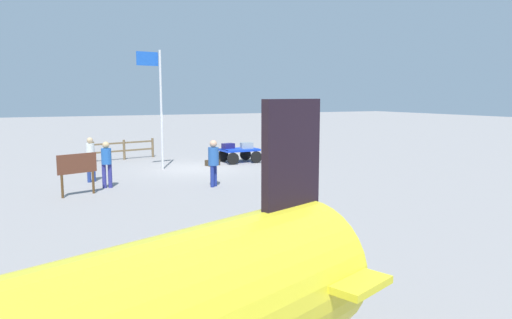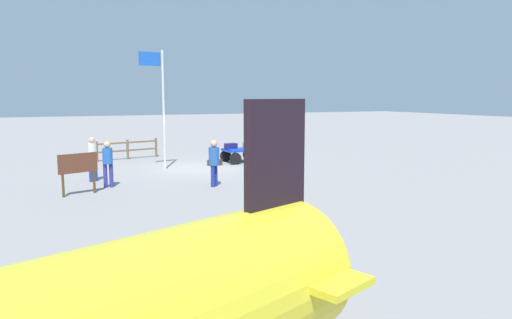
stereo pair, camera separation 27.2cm
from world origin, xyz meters
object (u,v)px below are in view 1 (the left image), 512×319
Objects in this scene: signboard at (77,167)px; suitcase_grey at (228,146)px; suitcase_dark at (212,163)px; worker_trailing at (106,161)px; suitcase_maroon at (247,145)px; luggage_cart at (239,153)px; flagpole at (158,98)px; worker_supervisor at (91,157)px; worker_lead at (213,159)px.

suitcase_grey is at bearing -144.61° from signboard.
suitcase_dark is 0.51× the size of signboard.
suitcase_maroon is at bearing -151.24° from worker_trailing.
luggage_cart is 0.36× the size of flagpole.
worker_supervisor is at bearing 19.29° from luggage_cart.
suitcase_dark is 0.14× the size of flagpole.
worker_lead is (2.88, 5.69, 0.20)m from suitcase_grey.
suitcase_maroon is at bearing -161.88° from worker_supervisor.
luggage_cart is 1.10× the size of worker_lead.
worker_lead is at bearing 98.81° from flagpole.
worker_lead is 1.22× the size of signboard.
worker_supervisor reaches higher than luggage_cart.
luggage_cart is 1.65m from suitcase_dark.
worker_lead is 1.02× the size of worker_trailing.
suitcase_dark is 3.92m from flagpole.
suitcase_grey is 9.08m from signboard.
worker_lead is (1.77, 4.93, 0.86)m from suitcase_dark.
worker_trailing is 1.43m from signboard.
suitcase_grey is 7.67m from worker_trailing.
suitcase_maroon is 2.09m from suitcase_dark.
worker_supervisor is (5.60, 2.06, 0.83)m from suitcase_dark.
luggage_cart is at bearing -147.78° from signboard.
flagpole reaches higher than worker_lead.
suitcase_grey is 0.12× the size of flagpole.
worker_lead reaches higher than suitcase_dark.
worker_lead reaches higher than suitcase_maroon.
worker_trailing is (6.35, 4.29, 0.17)m from suitcase_grey.
worker_trailing is 0.32× the size of flagpole.
worker_supervisor reaches higher than signboard.
suitcase_maroon is 0.44× the size of signboard.
suitcase_maroon is 5.06m from flagpole.
suitcase_grey is 0.90× the size of suitcase_dark.
luggage_cart is at bearing -5.17° from suitcase_maroon.
suitcase_grey is 6.38m from worker_lead.
worker_supervisor reaches higher than worker_lead.
worker_trailing is (7.18, 3.94, 0.15)m from suitcase_maroon.
suitcase_grey is 0.38× the size of worker_trailing.
suitcase_dark is at bearing -146.04° from worker_trailing.
suitcase_maroon is (-0.39, 0.04, 0.34)m from luggage_cart.
worker_lead reaches higher than signboard.
suitcase_dark is at bearing 34.52° from suitcase_grey.
worker_lead is at bearing 55.20° from suitcase_maroon.
flagpole reaches higher than suitcase_grey.
flagpole is at bearing -128.69° from worker_trailing.
flagpole reaches higher than worker_supervisor.
signboard is (4.52, -0.44, -0.05)m from worker_lead.
suitcase_dark is 6.38m from worker_trailing.
luggage_cart is 1.09× the size of worker_supervisor.
suitcase_maroon is 0.87× the size of suitcase_dark.
signboard is (3.77, 4.37, -2.19)m from flagpole.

